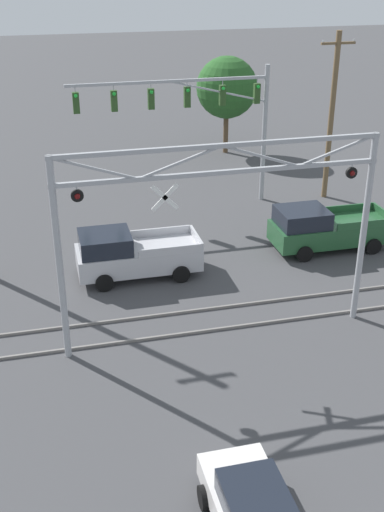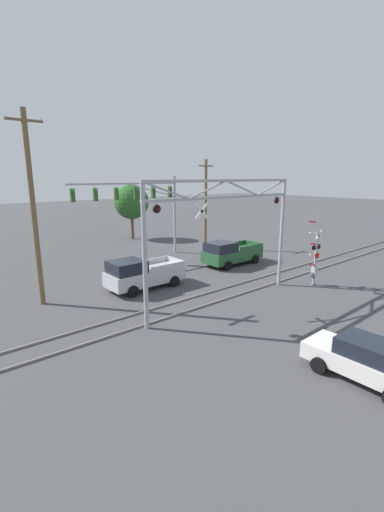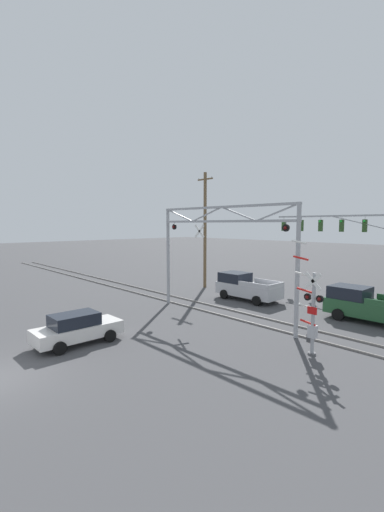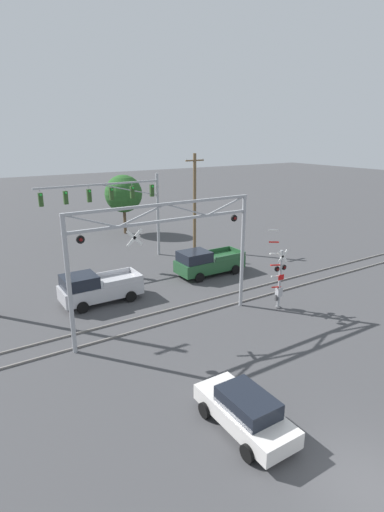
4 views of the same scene
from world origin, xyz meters
TOP-DOWN VIEW (x-y plane):
  - rail_track_near at (0.00, 12.76)m, footprint 80.00×0.08m
  - rail_track_far at (0.00, 14.20)m, footprint 80.00×0.08m
  - crossing_gantry at (-0.01, 12.48)m, footprint 10.49×0.27m
  - crossing_signal_mast at (6.75, 10.95)m, footprint 1.58×0.35m
  - traffic_signal_span at (2.84, 24.75)m, footprint 10.00×0.39m
  - pickup_truck_lead at (-2.16, 17.64)m, footprint 4.97×2.29m
  - pickup_truck_following at (6.53, 18.20)m, footprint 5.20×2.29m
  - sedan_waiting at (-1.57, 3.97)m, footprint 1.91×4.12m
  - utility_pole_left at (-7.86, 18.94)m, footprint 1.80×0.28m

SIDE VIEW (x-z plane):
  - rail_track_near at x=0.00m, z-range 0.00..0.10m
  - rail_track_far at x=0.00m, z-range 0.00..0.10m
  - sedan_waiting at x=-1.57m, z-range 0.01..1.51m
  - pickup_truck_lead at x=-2.16m, z-range -0.02..1.96m
  - pickup_truck_following at x=6.53m, z-range -0.02..1.96m
  - crossing_signal_mast at x=6.75m, z-range -0.69..4.37m
  - crossing_gantry at x=-0.01m, z-range 1.26..8.09m
  - traffic_signal_span at x=2.84m, z-range 1.51..8.52m
  - utility_pole_left at x=-7.86m, z-range 0.15..10.47m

